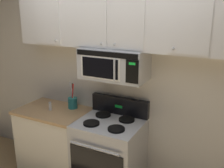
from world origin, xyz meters
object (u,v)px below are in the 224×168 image
at_px(stove_range, 110,155).
at_px(over_range_microwave, 114,64).
at_px(utensil_crock_teal, 73,102).
at_px(salt_shaker, 50,106).

xyz_separation_m(stove_range, over_range_microwave, (-0.00, 0.12, 1.11)).
bearing_deg(utensil_crock_teal, salt_shaker, -137.79).
distance_m(over_range_microwave, utensil_crock_teal, 0.87).
relative_size(over_range_microwave, salt_shaker, 6.65).
bearing_deg(over_range_microwave, utensil_crock_teal, 175.23).
xyz_separation_m(utensil_crock_teal, salt_shaker, (-0.22, -0.20, -0.03)).
height_order(over_range_microwave, utensil_crock_teal, over_range_microwave).
bearing_deg(salt_shaker, utensil_crock_teal, 42.21).
xyz_separation_m(over_range_microwave, salt_shaker, (-0.86, -0.14, -0.62)).
xyz_separation_m(stove_range, salt_shaker, (-0.86, -0.03, 0.49)).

